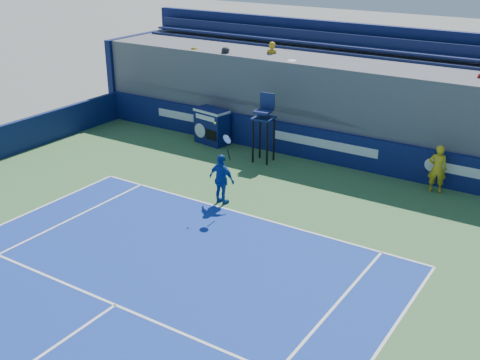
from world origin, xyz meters
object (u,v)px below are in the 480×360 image
Objects in this scene: ball_person at (437,169)px; tennis_player at (222,179)px; match_clock at (212,125)px; umpire_chair at (264,121)px.

tennis_player is at bearing 28.29° from ball_person.
tennis_player reaches higher than ball_person.
match_clock is 0.57× the size of umpire_chair.
ball_person is 8.71m from match_clock.
ball_person is 0.61× the size of tennis_player.
umpire_chair is 3.98m from tennis_player.
ball_person is at bearing 5.51° from umpire_chair.
tennis_player is (-5.19, -4.40, 0.01)m from ball_person.
umpire_chair reaches higher than match_clock.
tennis_player is (3.52, -4.43, 0.06)m from match_clock.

